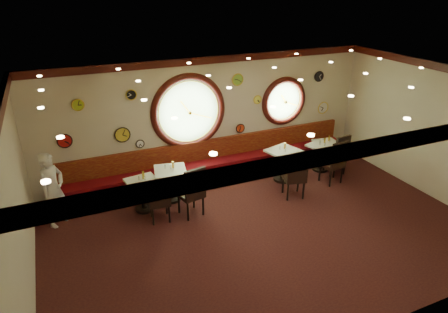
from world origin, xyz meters
TOP-DOWN VIEW (x-y plane):
  - floor at (0.00, 0.00)m, footprint 9.00×6.00m
  - ceiling at (0.00, 0.00)m, footprint 9.00×6.00m
  - wall_back at (0.00, 3.00)m, footprint 9.00×0.02m
  - wall_front at (0.00, -3.00)m, footprint 9.00×0.02m
  - wall_left at (-4.50, 0.00)m, footprint 0.02×6.00m
  - wall_right at (4.50, 0.00)m, footprint 0.02×6.00m
  - molding_back at (0.00, 2.95)m, footprint 9.00×0.10m
  - molding_front at (0.00, -2.95)m, footprint 9.00×0.10m
  - molding_right at (4.45, 0.00)m, footprint 0.10×6.00m
  - banquette_base at (0.00, 2.72)m, footprint 8.00×0.55m
  - banquette_seat at (0.00, 2.72)m, footprint 8.00×0.55m
  - banquette_back at (0.00, 2.94)m, footprint 8.00×0.10m
  - porthole_left_glass at (-0.60, 3.00)m, footprint 1.66×0.02m
  - porthole_left_frame at (-0.60, 2.98)m, footprint 1.98×0.18m
  - porthole_left_ring at (-0.60, 2.95)m, footprint 1.61×0.03m
  - porthole_right_glass at (2.20, 3.00)m, footprint 1.10×0.02m
  - porthole_right_frame at (2.20, 2.98)m, footprint 1.38×0.18m
  - porthole_right_ring at (2.20, 2.95)m, footprint 1.09×0.03m
  - wall_clock_0 at (3.30, 2.96)m, footprint 0.28×0.03m
  - wall_clock_1 at (-1.90, 2.96)m, footprint 0.20×0.03m
  - wall_clock_2 at (0.75, 2.96)m, footprint 0.30×0.03m
  - wall_clock_3 at (-2.30, 2.96)m, footprint 0.36×0.03m
  - wall_clock_4 at (3.55, 2.96)m, footprint 0.34×0.03m
  - wall_clock_5 at (-2.00, 2.96)m, footprint 0.24×0.03m
  - wall_clock_6 at (0.85, 2.96)m, footprint 0.24×0.03m
  - wall_clock_7 at (-3.20, 2.96)m, footprint 0.26×0.03m
  - wall_clock_8 at (1.35, 2.96)m, footprint 0.22×0.03m
  - wall_clock_9 at (-3.60, 2.96)m, footprint 0.32×0.03m
  - table_a at (-2.14, 1.83)m, footprint 0.77×0.77m
  - table_b at (-1.43, 2.03)m, footprint 0.87×0.87m
  - table_c at (1.59, 1.84)m, footprint 0.95×0.95m
  - table_d at (3.20, 2.19)m, footprint 0.71×0.71m
  - table_e at (2.88, 1.94)m, footprint 0.85×0.85m
  - chair_a at (-1.93, 1.19)m, footprint 0.50×0.50m
  - chair_b at (-1.19, 1.12)m, footprint 0.61×0.61m
  - chair_c at (1.34, 0.90)m, footprint 0.60×0.60m
  - chair_d at (3.11, 1.52)m, footprint 0.54×0.54m
  - chair_e at (2.70, 1.14)m, footprint 0.56×0.56m
  - condiment_a_salt at (-2.20, 1.91)m, footprint 0.03×0.03m
  - condiment_b_salt at (-1.52, 2.14)m, footprint 0.03×0.03m
  - condiment_c_salt at (1.52, 1.95)m, footprint 0.04×0.04m
  - condiment_d_salt at (3.12, 2.24)m, footprint 0.03×0.03m
  - condiment_a_pepper at (-2.08, 1.85)m, footprint 0.04×0.04m
  - condiment_b_pepper at (-1.40, 2.06)m, footprint 0.04×0.04m
  - condiment_c_pepper at (1.58, 1.78)m, footprint 0.03×0.03m
  - condiment_d_pepper at (3.26, 2.13)m, footprint 0.03×0.03m
  - condiment_a_bottle at (-2.09, 1.93)m, footprint 0.06×0.06m
  - condiment_b_bottle at (-1.33, 2.11)m, footprint 0.05×0.05m
  - condiment_c_bottle at (1.66, 1.93)m, footprint 0.05×0.05m
  - condiment_d_bottle at (3.33, 2.25)m, footprint 0.05×0.05m
  - condiment_e_salt at (2.84, 2.01)m, footprint 0.04×0.04m
  - condiment_e_pepper at (2.90, 1.88)m, footprint 0.03×0.03m
  - condiment_e_bottle at (3.02, 2.05)m, footprint 0.05×0.05m
  - waiter at (-4.00, 2.04)m, footprint 0.71×0.72m

SIDE VIEW (x-z plane):
  - floor at x=0.00m, z-range 0.00..0.00m
  - banquette_base at x=0.00m, z-range 0.00..0.20m
  - banquette_seat at x=0.00m, z-range 0.20..0.50m
  - table_d at x=3.20m, z-range 0.09..0.79m
  - table_e at x=2.88m, z-range 0.10..0.85m
  - table_a at x=-2.14m, z-range 0.10..0.85m
  - table_b at x=-1.43m, z-range 0.11..0.91m
  - table_c at x=1.59m, z-range 0.11..0.96m
  - chair_a at x=-1.93m, z-range 0.29..0.96m
  - chair_d at x=3.11m, z-range 0.30..1.02m
  - chair_c at x=1.34m, z-range 0.31..1.05m
  - chair_e at x=2.70m, z-range 0.32..1.06m
  - chair_b at x=-1.19m, z-range 0.32..1.07m
  - condiment_d_pepper at x=3.26m, z-range 0.70..0.79m
  - condiment_d_salt at x=3.12m, z-range 0.70..0.79m
  - banquette_back at x=0.00m, z-range 0.48..1.02m
  - condiment_d_bottle at x=3.33m, z-range 0.70..0.86m
  - condiment_a_salt at x=-2.20m, z-range 0.75..0.84m
  - condiment_e_pepper at x=2.90m, z-range 0.75..0.85m
  - condiment_a_pepper at x=-2.08m, z-range 0.75..0.85m
  - condiment_e_salt at x=2.84m, z-range 0.75..0.87m
  - condiment_e_bottle at x=3.02m, z-range 0.75..0.90m
  - waiter at x=-4.00m, z-range 0.00..1.67m
  - condiment_a_bottle at x=-2.09m, z-range 0.75..0.94m
  - condiment_b_salt at x=-1.52m, z-range 0.81..0.90m
  - condiment_b_pepper at x=-1.40m, z-range 0.81..0.92m
  - condiment_b_bottle at x=-1.33m, z-range 0.81..0.97m
  - condiment_c_pepper at x=1.58m, z-range 0.85..0.94m
  - condiment_c_salt at x=1.52m, z-range 0.85..0.95m
  - condiment_c_bottle at x=1.66m, z-range 0.85..1.02m
  - wall_clock_1 at x=-1.90m, z-range 1.10..1.30m
  - wall_clock_6 at x=0.85m, z-range 1.08..1.32m
  - wall_clock_4 at x=3.55m, z-range 1.28..1.62m
  - wall_clock_3 at x=-2.30m, z-range 1.32..1.68m
  - wall_clock_9 at x=-3.60m, z-range 1.39..1.71m
  - wall_back at x=0.00m, z-range 0.00..3.20m
  - wall_front at x=0.00m, z-range 0.00..3.20m
  - wall_left at x=-4.50m, z-range 0.00..3.20m
  - wall_right at x=4.50m, z-range 0.00..3.20m
  - porthole_right_ring at x=2.20m, z-range 1.26..2.34m
  - porthole_right_glass at x=2.20m, z-range 1.25..2.35m
  - porthole_right_frame at x=2.20m, z-range 1.11..2.49m
  - porthole_left_glass at x=-0.60m, z-range 1.02..2.68m
  - porthole_left_frame at x=-0.60m, z-range 0.86..2.84m
  - porthole_left_ring at x=-0.60m, z-range 1.04..2.66m
  - wall_clock_8 at x=1.35m, z-range 1.84..2.06m
  - wall_clock_7 at x=-3.20m, z-range 2.22..2.48m
  - wall_clock_0 at x=3.30m, z-range 2.26..2.54m
  - wall_clock_5 at x=-2.00m, z-range 2.33..2.57m
  - wall_clock_2 at x=0.75m, z-range 2.40..2.70m
  - molding_back at x=0.00m, z-range 3.02..3.20m
  - molding_front at x=0.00m, z-range 3.02..3.20m
  - molding_right at x=4.45m, z-range 3.02..3.20m
  - ceiling at x=0.00m, z-range 3.19..3.21m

